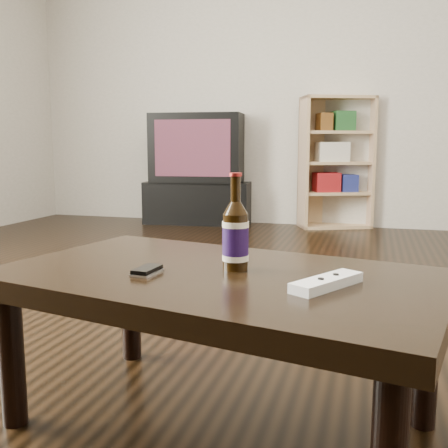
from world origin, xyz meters
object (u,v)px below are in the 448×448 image
(phone, at_px, (147,271))
(remote, at_px, (327,282))
(bookshelf, at_px, (334,160))
(tv, at_px, (199,148))
(beer_bottle, at_px, (236,236))
(coffee_table, at_px, (218,293))
(tv_stand, at_px, (199,202))

(phone, relative_size, remote, 0.46)
(remote, bearing_deg, bookshelf, 124.79)
(tv, xyz_separation_m, bookshelf, (1.22, 0.07, -0.10))
(beer_bottle, xyz_separation_m, remote, (0.24, -0.11, -0.07))
(bookshelf, bearing_deg, coffee_table, -112.91)
(tv, distance_m, remote, 3.78)
(tv, height_order, bookshelf, bookshelf)
(tv, height_order, remote, tv)
(bookshelf, xyz_separation_m, beer_bottle, (0.01, -3.43, -0.10))
(tv, bearing_deg, remote, -72.45)
(bookshelf, bearing_deg, phone, -115.53)
(coffee_table, xyz_separation_m, remote, (0.27, -0.07, 0.07))
(phone, bearing_deg, tv, 111.63)
(bookshelf, distance_m, beer_bottle, 3.43)
(bookshelf, xyz_separation_m, coffee_table, (-0.03, -3.47, -0.24))
(phone, height_order, remote, remote)
(tv, relative_size, remote, 4.28)
(tv, relative_size, beer_bottle, 3.55)
(coffee_table, relative_size, beer_bottle, 4.88)
(beer_bottle, bearing_deg, remote, -24.50)
(tv_stand, xyz_separation_m, remote, (1.47, -3.47, 0.23))
(beer_bottle, relative_size, remote, 1.20)
(remote, bearing_deg, tv_stand, 143.74)
(beer_bottle, bearing_deg, bookshelf, 90.16)
(coffee_table, height_order, beer_bottle, beer_bottle)
(tv_stand, bearing_deg, beer_bottle, -75.27)
(beer_bottle, bearing_deg, tv, 110.13)
(tv_stand, height_order, bookshelf, bookshelf)
(phone, bearing_deg, bookshelf, 91.95)
(bookshelf, height_order, remote, bookshelf)
(tv_stand, distance_m, bookshelf, 1.29)
(tv_stand, xyz_separation_m, phone, (1.03, -3.46, 0.22))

